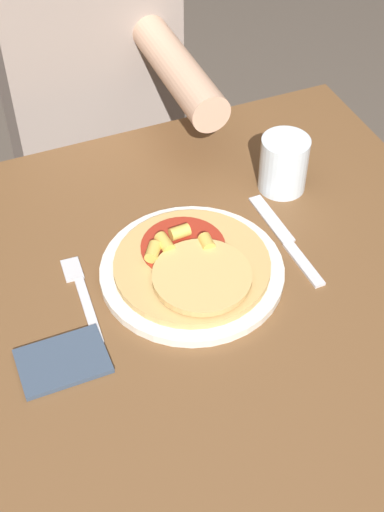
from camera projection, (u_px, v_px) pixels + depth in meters
dining_table at (192, 344)px, 1.16m from camera, size 0.93×0.83×0.77m
plate at (192, 271)px, 1.08m from camera, size 0.28×0.28×0.01m
pizza at (193, 265)px, 1.07m from camera, size 0.24×0.24×0.04m
fork at (82, 293)px, 1.06m from camera, size 0.03×0.18×0.00m
knife at (287, 240)px, 1.13m from camera, size 0.03×0.22×0.00m
drinking_glass at (284, 164)px, 1.20m from camera, size 0.08×0.08×0.10m
napkin at (63, 361)px, 0.97m from camera, size 0.12×0.08×0.01m
person_diner at (91, 91)px, 1.53m from camera, size 0.35×0.52×1.22m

